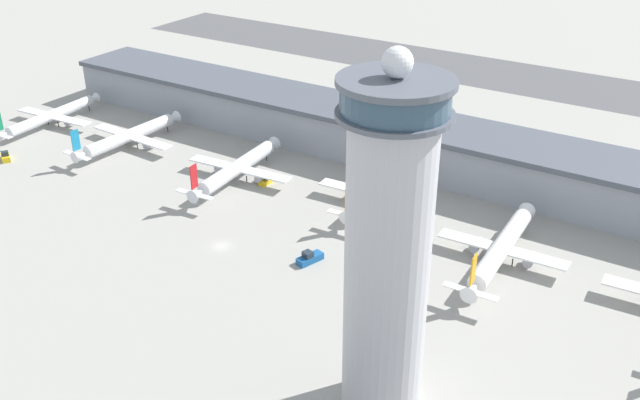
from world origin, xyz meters
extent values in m
plane|color=#9E9B93|center=(0.00, 0.00, 0.00)|extent=(1000.00, 1000.00, 0.00)
cube|color=#9399A3|center=(0.00, 70.00, 6.75)|extent=(231.36, 22.00, 13.49)
cube|color=#4C515B|center=(0.00, 70.00, 14.29)|extent=(231.36, 25.00, 1.60)
cube|color=#515154|center=(0.00, 174.84, 0.00)|extent=(347.04, 44.00, 0.01)
cylinder|color=#BCBCC1|center=(59.82, -27.09, 27.80)|extent=(14.22, 14.22, 55.60)
cylinder|color=#565B66|center=(59.82, -27.09, 56.00)|extent=(17.93, 17.93, 0.80)
cylinder|color=#334C60|center=(59.82, -27.09, 58.46)|extent=(16.50, 16.50, 4.12)
cylinder|color=#565B66|center=(59.82, -27.09, 61.02)|extent=(17.93, 17.93, 1.00)
sphere|color=white|center=(59.82, -27.09, 63.87)|extent=(4.70, 4.70, 4.70)
cylinder|color=silver|center=(-103.09, 32.45, 3.85)|extent=(5.91, 37.13, 3.63)
cone|color=silver|center=(-104.34, 52.53, 3.85)|extent=(3.82, 3.48, 3.63)
cone|color=silver|center=(-101.82, 11.82, 3.85)|extent=(3.53, 4.55, 3.27)
cube|color=silver|center=(-103.14, 33.18, 3.21)|extent=(32.62, 6.39, 0.44)
cylinder|color=#A8A8B2|center=(-109.99, 33.76, 2.11)|extent=(2.24, 4.11, 2.00)
cylinder|color=#A8A8B2|center=(-96.41, 34.60, 2.11)|extent=(2.24, 4.11, 2.00)
cube|color=silver|center=(-101.74, 10.55, 4.21)|extent=(10.27, 2.62, 0.24)
cylinder|color=black|center=(-104.16, 49.70, 1.02)|extent=(0.28, 0.28, 2.03)
cylinder|color=black|center=(-100.55, 32.54, 1.02)|extent=(0.28, 0.28, 2.03)
cylinder|color=black|center=(-105.62, 32.23, 1.02)|extent=(0.28, 0.28, 2.03)
cylinder|color=white|center=(-65.76, 33.75, 4.08)|extent=(5.86, 35.11, 4.08)
cone|color=white|center=(-64.77, 53.04, 4.08)|extent=(4.26, 3.88, 4.08)
cone|color=white|center=(-66.77, 13.85, 4.08)|extent=(3.92, 5.08, 3.67)
cube|color=white|center=(-65.72, 34.45, 3.37)|extent=(34.05, 6.12, 0.44)
cylinder|color=#A8A8B2|center=(-72.77, 35.81, 2.14)|extent=(2.47, 4.60, 2.24)
cylinder|color=#A8A8B2|center=(-58.57, 35.08, 2.14)|extent=(2.47, 4.60, 2.24)
cube|color=#197FB2|center=(-66.82, 12.87, 9.39)|extent=(0.44, 2.81, 6.53)
cube|color=white|center=(-66.84, 12.47, 4.49)|extent=(11.51, 2.58, 0.24)
cylinder|color=black|center=(-64.93, 50.00, 1.02)|extent=(0.28, 0.28, 2.04)
cylinder|color=black|center=(-62.91, 33.50, 1.02)|extent=(0.28, 0.28, 2.04)
cylinder|color=black|center=(-68.61, 33.80, 1.02)|extent=(0.28, 0.28, 2.04)
cylinder|color=silver|center=(-19.95, 32.53, 4.30)|extent=(6.72, 34.40, 4.28)
cone|color=silver|center=(-21.31, 51.50, 4.30)|extent=(4.55, 4.15, 4.28)
cone|color=silver|center=(-18.54, 12.93, 4.30)|extent=(4.21, 5.40, 3.85)
cube|color=silver|center=(-20.00, 33.22, 3.55)|extent=(34.51, 6.85, 0.44)
cylinder|color=#A8A8B2|center=(-27.25, 33.70, 2.25)|extent=(2.69, 4.87, 2.36)
cylinder|color=#A8A8B2|center=(-12.89, 34.73, 2.25)|extent=(2.69, 4.87, 2.36)
cube|color=red|center=(-18.47, 11.90, 9.86)|extent=(0.50, 2.81, 6.85)
cube|color=silver|center=(-18.44, 11.50, 4.72)|extent=(12.10, 2.85, 0.24)
cylinder|color=black|center=(-21.09, 48.38, 1.08)|extent=(0.28, 0.28, 2.16)
cylinder|color=black|center=(-16.95, 32.63, 1.08)|extent=(0.28, 0.28, 2.16)
cylinder|color=black|center=(-22.93, 32.20, 1.08)|extent=(0.28, 0.28, 2.16)
cylinder|color=white|center=(22.23, 39.28, 4.27)|extent=(4.96, 24.13, 3.97)
cone|color=white|center=(21.66, 53.04, 4.27)|extent=(4.11, 3.73, 3.97)
cone|color=white|center=(22.82, 24.92, 4.27)|extent=(3.76, 4.90, 3.57)
cube|color=white|center=(22.21, 39.76, 3.57)|extent=(33.45, 5.77, 0.44)
cylinder|color=#A8A8B2|center=(15.18, 40.47, 2.37)|extent=(2.36, 4.45, 2.18)
cylinder|color=#A8A8B2|center=(29.15, 41.04, 2.37)|extent=(2.36, 4.45, 2.18)
cube|color=orange|center=(22.86, 23.97, 9.42)|extent=(0.42, 2.81, 6.35)
cube|color=white|center=(22.88, 23.57, 4.66)|extent=(11.18, 2.46, 0.24)
cylinder|color=black|center=(21.78, 50.06, 1.14)|extent=(0.28, 0.28, 2.28)
cylinder|color=black|center=(25.01, 39.07, 1.14)|extent=(0.28, 0.28, 2.28)
cylinder|color=black|center=(19.47, 38.84, 1.14)|extent=(0.28, 0.28, 2.28)
cylinder|color=white|center=(62.14, 30.13, 4.29)|extent=(5.67, 35.83, 4.42)
cone|color=white|center=(61.44, 49.95, 4.29)|extent=(4.55, 4.13, 4.42)
cone|color=white|center=(62.86, 9.64, 4.29)|extent=(4.16, 5.43, 3.97)
cube|color=white|center=(62.12, 30.84, 3.51)|extent=(31.83, 5.51, 0.44)
cylinder|color=#A8A8B2|center=(55.43, 31.61, 2.18)|extent=(2.60, 4.94, 2.43)
cylinder|color=#A8A8B2|center=(68.73, 32.08, 2.18)|extent=(2.60, 4.94, 2.43)
cube|color=orange|center=(62.90, 8.58, 10.03)|extent=(0.40, 2.81, 7.06)
cube|color=white|center=(62.91, 8.18, 4.73)|extent=(12.43, 2.43, 0.24)
cylinder|color=black|center=(61.55, 46.77, 1.04)|extent=(0.28, 0.28, 2.08)
cylinder|color=black|center=(65.23, 30.15, 1.04)|extent=(0.28, 0.28, 2.08)
cylinder|color=black|center=(59.06, 29.93, 1.04)|extent=(0.28, 0.28, 2.08)
cube|color=black|center=(23.00, 5.83, 0.06)|extent=(4.10, 6.27, 0.12)
cube|color=#195699|center=(23.00, 5.83, 0.85)|extent=(4.52, 7.36, 1.70)
cube|color=#232D38|center=(22.80, 5.17, 2.40)|extent=(2.79, 2.65, 1.39)
cube|color=black|center=(-11.69, 35.61, 0.06)|extent=(2.58, 4.99, 0.12)
cube|color=gold|center=(-11.69, 35.61, 0.81)|extent=(2.72, 5.92, 1.62)
cube|color=#232D38|center=(-11.66, 35.02, 2.28)|extent=(2.26, 1.84, 1.32)
cube|color=black|center=(-91.80, 4.57, 0.06)|extent=(5.52, 4.61, 0.12)
cube|color=gold|center=(-91.80, 4.57, 0.85)|extent=(6.39, 5.19, 1.70)
cube|color=#232D38|center=(-91.29, 4.26, 2.39)|extent=(2.65, 2.77, 1.39)
camera|label=1|loc=(103.56, -116.86, 93.33)|focal=40.00mm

